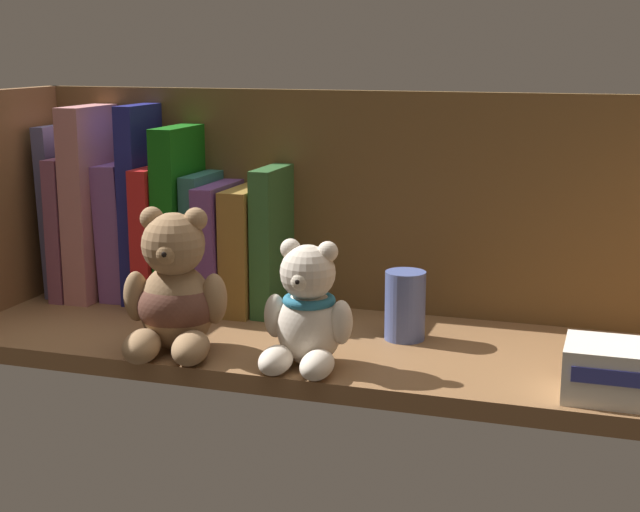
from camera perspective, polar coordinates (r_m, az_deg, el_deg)
name	(u,v)px	position (r cm, az deg, el deg)	size (l,w,h in cm)	color
shelf_board	(328,349)	(104.27, 0.46, -5.63)	(82.60, 26.16, 2.00)	brown
shelf_back_panel	(362,210)	(113.81, 2.55, 2.79)	(85.00, 1.20, 28.50)	brown
book_0	(66,209)	(126.80, -15.11, 2.76)	(1.82, 10.03, 21.82)	#535583
book_1	(81,224)	(126.00, -14.26, 1.87)	(1.96, 13.67, 18.02)	#834A66
book_2	(99,201)	(124.00, -13.23, 3.25)	(3.21, 13.42, 24.38)	tan
book_3	(125,230)	(122.83, -11.73, 1.54)	(3.45, 9.21, 17.21)	#84549B
book_4	(146,203)	(120.68, -10.51, 3.18)	(2.35, 10.30, 24.60)	navy
book_5	(165,233)	(120.12, -9.34, 1.40)	(2.40, 14.16, 17.26)	red
book_6	(186,215)	(118.37, -8.13, 2.48)	(2.99, 13.03, 22.15)	#125C11
book_7	(207,239)	(117.70, -6.84, 1.05)	(2.22, 10.98, 16.48)	#2E655E
book_8	(227,244)	(116.72, -5.64, 0.72)	(2.70, 14.40, 15.44)	#623876
book_9	(252,247)	(115.50, -4.14, 0.54)	(3.42, 13.08, 15.09)	olive
book_10	(276,239)	(114.09, -2.66, 1.06)	(2.52, 11.61, 17.62)	#2E5C2D
teddy_bear_larger	(175,296)	(99.85, -8.78, -2.40)	(11.44, 12.23, 15.36)	#93704C
teddy_bear_smaller	(307,314)	(94.08, -0.79, -3.52)	(9.36, 9.47, 12.90)	beige
pillar_candle	(405,305)	(103.73, 5.17, -3.00)	(4.46, 4.46, 7.64)	#4C5B99
small_product_box	(626,373)	(90.81, 18.01, -6.72)	(10.98, 7.42, 5.08)	silver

